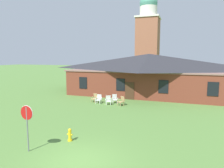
{
  "coord_description": "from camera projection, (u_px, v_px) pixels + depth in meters",
  "views": [
    {
      "loc": [
        4.69,
        -8.38,
        5.12
      ],
      "look_at": [
        -1.49,
        9.04,
        2.64
      ],
      "focal_mm": 32.8,
      "sensor_mm": 36.0,
      "label": 1
    }
  ],
  "objects": [
    {
      "name": "ground_plane",
      "position": [
        79.0,
        161.0,
        10.06
      ],
      "size": [
        200.0,
        200.0,
        0.0
      ],
      "primitive_type": "plane",
      "color": "#517A38"
    },
    {
      "name": "fire_hydrant",
      "position": [
        70.0,
        135.0,
        12.47
      ],
      "size": [
        0.36,
        0.28,
        0.79
      ],
      "color": "gold",
      "rests_on": "ground"
    },
    {
      "name": "lawn_chair_by_porch",
      "position": [
        95.0,
        98.0,
        23.24
      ],
      "size": [
        0.73,
        0.77,
        0.96
      ],
      "color": "tan",
      "rests_on": "ground"
    },
    {
      "name": "dome_tower",
      "position": [
        148.0,
        39.0,
        45.73
      ],
      "size": [
        5.18,
        5.18,
        19.55
      ],
      "color": "#93563D",
      "rests_on": "ground"
    },
    {
      "name": "lawn_chair_near_door",
      "position": [
        99.0,
        99.0,
        22.63
      ],
      "size": [
        0.66,
        0.69,
        0.96
      ],
      "color": "white",
      "rests_on": "ground"
    },
    {
      "name": "lawn_chair_middle",
      "position": [
        115.0,
        99.0,
        22.71
      ],
      "size": [
        0.82,
        0.85,
        0.96
      ],
      "color": "white",
      "rests_on": "ground"
    },
    {
      "name": "lawn_chair_left_end",
      "position": [
        108.0,
        100.0,
        22.0
      ],
      "size": [
        0.79,
        0.83,
        0.96
      ],
      "color": "silver",
      "rests_on": "ground"
    },
    {
      "name": "lawn_chair_right_end",
      "position": [
        122.0,
        101.0,
        21.57
      ],
      "size": [
        0.84,
        0.87,
        0.96
      ],
      "color": "tan",
      "rests_on": "ground"
    },
    {
      "name": "brick_building",
      "position": [
        149.0,
        73.0,
        28.46
      ],
      "size": [
        21.07,
        10.4,
        5.52
      ],
      "color": "brown",
      "rests_on": "ground"
    },
    {
      "name": "stop_sign",
      "position": [
        27.0,
        119.0,
        10.91
      ],
      "size": [
        0.81,
        0.07,
        2.56
      ],
      "color": "slate",
      "rests_on": "ground"
    }
  ]
}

